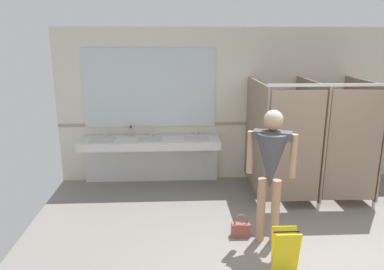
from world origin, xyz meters
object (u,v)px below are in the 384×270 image
at_px(person_standing, 271,160).
at_px(handbag, 241,229).
at_px(soap_dispenser, 131,132).
at_px(wet_floor_sign, 285,252).

distance_m(person_standing, handbag, 1.06).
distance_m(soap_dispenser, wet_floor_sign, 3.49).
bearing_deg(wet_floor_sign, person_standing, 90.99).
xyz_separation_m(person_standing, handbag, (-0.32, 0.12, -1.00)).
height_order(person_standing, wet_floor_sign, person_standing).
height_order(handbag, wet_floor_sign, wet_floor_sign).
xyz_separation_m(person_standing, wet_floor_sign, (0.01, -0.73, -0.82)).
xyz_separation_m(handbag, soap_dispenser, (-1.63, 1.96, 0.85)).
bearing_deg(handbag, wet_floor_sign, -68.39).
relative_size(person_standing, wet_floor_sign, 3.12).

